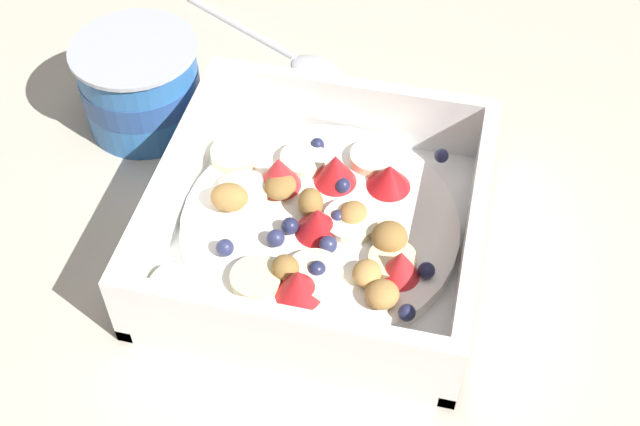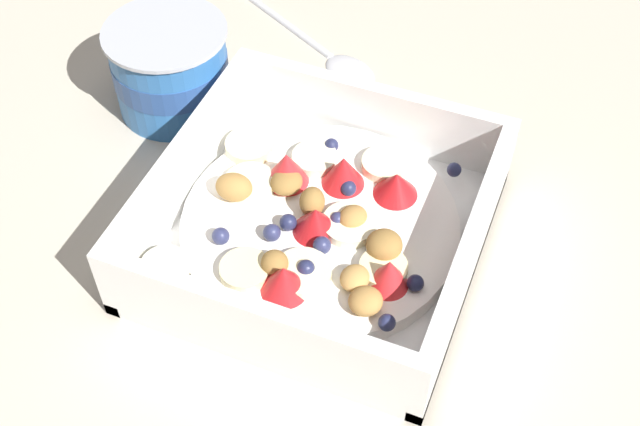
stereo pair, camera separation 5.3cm
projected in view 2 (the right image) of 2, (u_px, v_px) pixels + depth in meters
ground_plane at (303, 224)px, 0.57m from camera, size 2.40×2.40×0.00m
fruit_bowl at (320, 224)px, 0.54m from camera, size 0.21×0.21×0.06m
spoon at (329, 52)px, 0.68m from camera, size 0.10×0.16×0.01m
yogurt_cup at (170, 68)px, 0.62m from camera, size 0.09×0.09×0.07m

